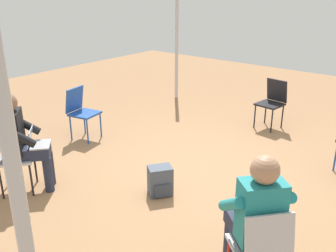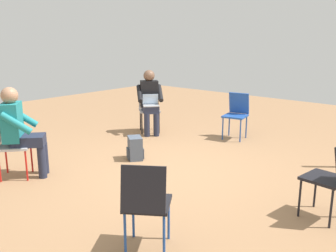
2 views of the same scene
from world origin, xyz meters
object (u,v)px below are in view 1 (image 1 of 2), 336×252
chair_southwest (261,247)px  backpack_near_laptop_user (160,182)px  chair_northwest (9,154)px  chair_east (272,100)px  chair_north (81,109)px  person_with_laptop (22,138)px  person_in_teal (255,213)px

chair_southwest → backpack_near_laptop_user: size_ratio=2.36×
chair_northwest → chair_east: same height
chair_north → backpack_near_laptop_user: 2.22m
person_with_laptop → chair_east: bearing=110.5°
backpack_near_laptop_user → person_with_laptop: bearing=125.3°
chair_northwest → person_in_teal: size_ratio=0.69×
chair_north → person_in_teal: bearing=60.9°
person_with_laptop → backpack_near_laptop_user: bearing=75.4°
chair_northwest → person_in_teal: bearing=48.8°
chair_north → person_in_teal: person_in_teal is taller
backpack_near_laptop_user → chair_southwest: bearing=-114.1°
chair_northwest → person_with_laptop: person_with_laptop is taller
person_with_laptop → backpack_near_laptop_user: 1.72m
chair_north → person_with_laptop: person_with_laptop is taller
chair_east → chair_northwest: bearing=76.8°
chair_north → backpack_near_laptop_user: bearing=64.4°
chair_north → chair_east: same height
chair_east → person_with_laptop: person_with_laptop is taller
chair_southwest → person_in_teal: 0.26m
chair_north → person_with_laptop: bearing=16.5°
chair_north → person_with_laptop: size_ratio=0.69×
chair_northwest → chair_east: bearing=109.7°
chair_north → chair_east: 3.26m
chair_southwest → chair_north: size_ratio=1.00×
chair_southwest → chair_east: (3.70, 1.59, 0.00)m
person_with_laptop → person_in_teal: 2.88m
chair_southwest → person_with_laptop: person_with_laptop is taller
person_in_teal → backpack_near_laptop_user: bearing=108.2°
chair_northwest → person_in_teal: person_in_teal is taller
chair_northwest → backpack_near_laptop_user: (1.08, -1.45, -0.34)m
chair_north → person_with_laptop: 1.69m
chair_northwest → chair_north: 1.75m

